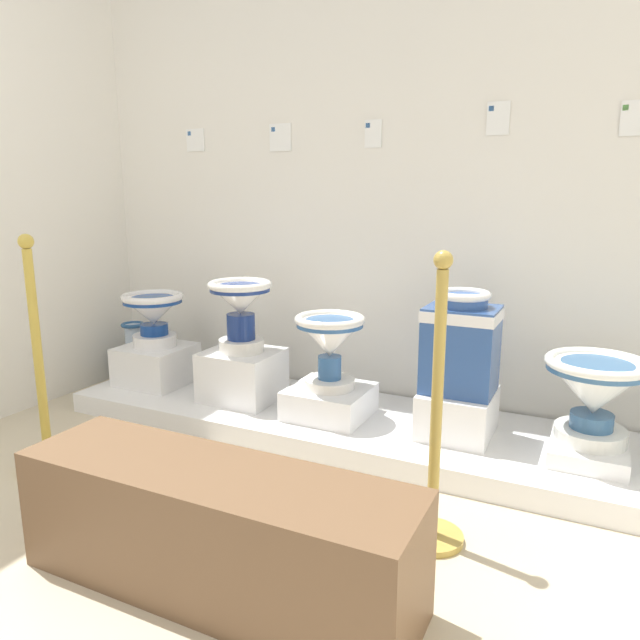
{
  "coord_description": "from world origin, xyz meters",
  "views": [
    {
      "loc": [
        2.9,
        -0.58,
        1.21
      ],
      "look_at": [
        1.64,
        2.03,
        0.58
      ],
      "focal_mm": 33.12,
      "sensor_mm": 36.0,
      "label": 1
    }
  ],
  "objects_px": {
    "antique_toilet_squat_floral": "(595,389)",
    "info_placard_fourth": "(498,118)",
    "info_placard_first": "(195,140)",
    "decorative_vase_spare": "(135,357)",
    "museum_bench": "(215,530)",
    "plinth_block_pale_glazed": "(242,375)",
    "antique_toilet_slender_white": "(330,339)",
    "plinth_block_tall_cobalt": "(457,412)",
    "plinth_block_squat_floral": "(588,449)",
    "stanchion_post_near_left": "(43,403)",
    "antique_toilet_pale_glazed": "(240,304)",
    "info_placard_third": "(373,133)",
    "plinth_block_rightmost": "(156,364)",
    "stanchion_post_near_right": "(435,451)",
    "info_placard_fifth": "(632,118)",
    "info_placard_second": "(280,137)",
    "antique_toilet_rightmost": "(153,312)",
    "antique_toilet_tall_cobalt": "(461,340)",
    "plinth_block_slender_white": "(330,401)"
  },
  "relations": [
    {
      "from": "antique_toilet_squat_floral",
      "to": "info_placard_fourth",
      "type": "xyz_separation_m",
      "value": [
        -0.53,
        0.41,
        1.14
      ]
    },
    {
      "from": "info_placard_first",
      "to": "decorative_vase_spare",
      "type": "relative_size",
      "value": 0.34
    },
    {
      "from": "info_placard_first",
      "to": "museum_bench",
      "type": "bearing_deg",
      "value": -52.39
    },
    {
      "from": "plinth_block_pale_glazed",
      "to": "decorative_vase_spare",
      "type": "height_order",
      "value": "decorative_vase_spare"
    },
    {
      "from": "antique_toilet_slender_white",
      "to": "plinth_block_tall_cobalt",
      "type": "bearing_deg",
      "value": 4.43
    },
    {
      "from": "museum_bench",
      "to": "plinth_block_squat_floral",
      "type": "bearing_deg",
      "value": 51.56
    },
    {
      "from": "info_placard_fourth",
      "to": "stanchion_post_near_left",
      "type": "xyz_separation_m",
      "value": [
        -1.65,
        -1.33,
        -1.25
      ]
    },
    {
      "from": "antique_toilet_squat_floral",
      "to": "museum_bench",
      "type": "distance_m",
      "value": 1.64
    },
    {
      "from": "antique_toilet_pale_glazed",
      "to": "info_placard_third",
      "type": "xyz_separation_m",
      "value": [
        0.57,
        0.43,
        0.88
      ]
    },
    {
      "from": "info_placard_fourth",
      "to": "museum_bench",
      "type": "relative_size",
      "value": 0.12
    },
    {
      "from": "plinth_block_tall_cobalt",
      "to": "plinth_block_rightmost",
      "type": "bearing_deg",
      "value": -179.38
    },
    {
      "from": "plinth_block_squat_floral",
      "to": "stanchion_post_near_right",
      "type": "bearing_deg",
      "value": -123.5
    },
    {
      "from": "antique_toilet_pale_glazed",
      "to": "plinth_block_squat_floral",
      "type": "bearing_deg",
      "value": 0.76
    },
    {
      "from": "info_placard_fifth",
      "to": "stanchion_post_near_left",
      "type": "bearing_deg",
      "value": -148.97
    },
    {
      "from": "antique_toilet_squat_floral",
      "to": "info_placard_fifth",
      "type": "height_order",
      "value": "info_placard_fifth"
    },
    {
      "from": "antique_toilet_pale_glazed",
      "to": "info_placard_fourth",
      "type": "distance_m",
      "value": 1.57
    },
    {
      "from": "info_placard_first",
      "to": "info_placard_second",
      "type": "xyz_separation_m",
      "value": [
        0.59,
        0.0,
        -0.01
      ]
    },
    {
      "from": "stanchion_post_near_left",
      "to": "plinth_block_tall_cobalt",
      "type": "bearing_deg",
      "value": 30.05
    },
    {
      "from": "antique_toilet_pale_glazed",
      "to": "stanchion_post_near_right",
      "type": "relative_size",
      "value": 0.37
    },
    {
      "from": "plinth_block_pale_glazed",
      "to": "museum_bench",
      "type": "xyz_separation_m",
      "value": [
        0.72,
        -1.25,
        -0.04
      ]
    },
    {
      "from": "antique_toilet_rightmost",
      "to": "info_placard_second",
      "type": "distance_m",
      "value": 1.24
    },
    {
      "from": "plinth_block_tall_cobalt",
      "to": "decorative_vase_spare",
      "type": "relative_size",
      "value": 0.93
    },
    {
      "from": "info_placard_fifth",
      "to": "antique_toilet_squat_floral",
      "type": "bearing_deg",
      "value": -95.24
    },
    {
      "from": "info_placard_second",
      "to": "info_placard_fourth",
      "type": "xyz_separation_m",
      "value": [
        1.19,
        -0.0,
        0.04
      ]
    },
    {
      "from": "antique_toilet_pale_glazed",
      "to": "info_placard_fifth",
      "type": "relative_size",
      "value": 2.57
    },
    {
      "from": "antique_toilet_tall_cobalt",
      "to": "info_placard_third",
      "type": "distance_m",
      "value": 1.19
    },
    {
      "from": "plinth_block_slender_white",
      "to": "info_placard_second",
      "type": "distance_m",
      "value": 1.5
    },
    {
      "from": "plinth_block_slender_white",
      "to": "stanchion_post_near_right",
      "type": "bearing_deg",
      "value": -43.58
    },
    {
      "from": "info_placard_second",
      "to": "decorative_vase_spare",
      "type": "xyz_separation_m",
      "value": [
        -1.0,
        -0.2,
        -1.36
      ]
    },
    {
      "from": "info_placard_fifth",
      "to": "antique_toilet_slender_white",
      "type": "bearing_deg",
      "value": -160.07
    },
    {
      "from": "antique_toilet_rightmost",
      "to": "museum_bench",
      "type": "xyz_separation_m",
      "value": [
        1.33,
        -1.26,
        -0.33
      ]
    },
    {
      "from": "stanchion_post_near_right",
      "to": "info_placard_fifth",
      "type": "bearing_deg",
      "value": 65.5
    },
    {
      "from": "plinth_block_tall_cobalt",
      "to": "plinth_block_squat_floral",
      "type": "xyz_separation_m",
      "value": [
        0.56,
        -0.01,
        -0.07
      ]
    },
    {
      "from": "antique_toilet_tall_cobalt",
      "to": "info_placard_third",
      "type": "xyz_separation_m",
      "value": [
        -0.6,
        0.4,
        0.96
      ]
    },
    {
      "from": "antique_toilet_tall_cobalt",
      "to": "plinth_block_squat_floral",
      "type": "relative_size",
      "value": 1.2
    },
    {
      "from": "info_placard_fifth",
      "to": "stanchion_post_near_right",
      "type": "relative_size",
      "value": 0.14
    },
    {
      "from": "plinth_block_rightmost",
      "to": "museum_bench",
      "type": "relative_size",
      "value": 0.3
    },
    {
      "from": "plinth_block_pale_glazed",
      "to": "info_placard_fifth",
      "type": "height_order",
      "value": "info_placard_fifth"
    },
    {
      "from": "antique_toilet_slender_white",
      "to": "antique_toilet_squat_floral",
      "type": "bearing_deg",
      "value": 1.84
    },
    {
      "from": "plinth_block_squat_floral",
      "to": "info_placard_fourth",
      "type": "distance_m",
      "value": 1.56
    },
    {
      "from": "stanchion_post_near_right",
      "to": "antique_toilet_slender_white",
      "type": "bearing_deg",
      "value": 136.42
    },
    {
      "from": "plinth_block_rightmost",
      "to": "antique_toilet_tall_cobalt",
      "type": "xyz_separation_m",
      "value": [
        1.78,
        0.02,
        0.34
      ]
    },
    {
      "from": "info_placard_fourth",
      "to": "stanchion_post_near_left",
      "type": "height_order",
      "value": "info_placard_fourth"
    },
    {
      "from": "antique_toilet_rightmost",
      "to": "info_placard_fifth",
      "type": "relative_size",
      "value": 2.38
    },
    {
      "from": "antique_toilet_slender_white",
      "to": "info_placard_fifth",
      "type": "xyz_separation_m",
      "value": [
        1.24,
        0.45,
        1.02
      ]
    },
    {
      "from": "info_placard_first",
      "to": "plinth_block_pale_glazed",
      "type": "bearing_deg",
      "value": -36.79
    },
    {
      "from": "plinth_block_tall_cobalt",
      "to": "info_placard_second",
      "type": "bearing_deg",
      "value": 160.91
    },
    {
      "from": "plinth_block_slender_white",
      "to": "antique_toilet_tall_cobalt",
      "type": "height_order",
      "value": "antique_toilet_tall_cobalt"
    },
    {
      "from": "info_placard_second",
      "to": "museum_bench",
      "type": "height_order",
      "value": "info_placard_second"
    },
    {
      "from": "antique_toilet_rightmost",
      "to": "decorative_vase_spare",
      "type": "bearing_deg",
      "value": 149.86
    }
  ]
}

